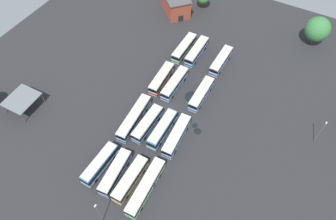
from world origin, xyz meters
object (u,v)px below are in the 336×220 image
Objects in this scene: bus_row2_slot0 at (134,118)px; bus_row3_slot1 at (115,172)px; bus_row0_slot0 at (184,48)px; lamp_post_far_corner at (99,213)px; tree_north_edge at (318,29)px; bus_row0_slot1 at (197,51)px; bus_row2_slot3 at (177,136)px; bus_row2_slot1 at (147,124)px; bus_row1_slot3 at (201,94)px; bus_row3_slot0 at (100,164)px; bus_row1_slot1 at (175,83)px; lamp_post_by_building at (321,131)px; bus_row3_slot2 at (130,179)px; depot_building at (175,3)px; bus_row3_slot3 at (146,187)px; maintenance_shelter at (21,99)px; bus_row1_slot0 at (162,78)px; bus_row0_slot3 at (221,61)px; bus_row2_slot2 at (162,129)px.

bus_row2_slot0 and bus_row3_slot1 have the same top height.
bus_row0_slot0 is at bearing -173.26° from bus_row3_slot1.
tree_north_edge is at bearing 162.25° from lamp_post_far_corner.
bus_row2_slot3 is at bearing 16.63° from bus_row0_slot1.
bus_row2_slot0 and bus_row2_slot1 have the same top height.
bus_row1_slot3 is 32.31m from bus_row3_slot0.
bus_row1_slot1 is at bearing 173.68° from bus_row3_slot0.
bus_row3_slot2 is at bearing -47.13° from lamp_post_by_building.
depot_building is at bearing -167.99° from bus_row3_slot0.
bus_row3_slot0 is at bearing 12.01° from depot_building.
depot_building reaches higher than bus_row3_slot2.
lamp_post_by_building is at bearing 126.92° from bus_row3_slot0.
bus_row0_slot0 is 31.65m from bus_row2_slot3.
depot_building is (-61.03, -17.24, 1.48)m from bus_row3_slot1.
bus_row1_slot3 is 0.80× the size of bus_row3_slot3.
bus_row3_slot0 is (30.23, -11.40, -0.00)m from bus_row1_slot3.
tree_north_edge reaches higher than maintenance_shelter.
bus_row2_slot1 and bus_row3_slot0 have the same top height.
bus_row0_slot1 is 44.80m from bus_row3_slot1.
bus_row3_slot3 is (29.66, 12.92, 0.00)m from bus_row1_slot0.
maintenance_shelter is at bearing -69.11° from lamp_post_by_building.
bus_row0_slot0 is at bearing 145.41° from maintenance_shelter.
bus_row0_slot0 and bus_row3_slot1 have the same top height.
bus_row1_slot1 is 30.16m from bus_row3_slot1.
bus_row0_slot1 is 50.80m from maintenance_shelter.
bus_row2_slot0 is 1.29× the size of bus_row2_slot1.
bus_row3_slot3 is at bearing 1.34° from bus_row2_slot3.
bus_row2_slot0 is 1.25× the size of bus_row3_slot2.
bus_row2_slot0 is (29.65, -11.19, 0.00)m from bus_row0_slot3.
bus_row1_slot0 and bus_row3_slot0 have the same top height.
bus_row1_slot1 is at bearing -173.84° from lamp_post_far_corner.
bus_row3_slot2 is 1.28× the size of lamp_post_far_corner.
bus_row3_slot2 is at bearing 29.54° from bus_row2_slot0.
bus_row2_slot3 is 17.05m from bus_row3_slot1.
bus_row2_slot3 is 0.84× the size of bus_row3_slot3.
bus_row1_slot3 is 0.81× the size of depot_building.
depot_building is (-46.10, -16.70, 1.48)m from bus_row2_slot1.
bus_row0_slot1 is at bearing -173.41° from bus_row3_slot2.
bus_row2_slot0 is 47.89m from depot_building.
bus_row1_slot1 is 30.29m from bus_row3_slot0.
bus_row0_slot3 is 1.40× the size of lamp_post_by_building.
bus_row1_slot3 is 42.49m from tree_north_edge.
lamp_post_far_corner is at bearing 9.04° from bus_row0_slot0.
lamp_post_far_corner reaches higher than depot_building.
bus_row1_slot0 is at bearing -149.68° from bus_row2_slot2.
bus_row1_slot1 is 1.40× the size of maintenance_shelter.
depot_building is 1.56× the size of lamp_post_far_corner.
bus_row1_slot0 is 31.06m from bus_row3_slot2.
bus_row1_slot3 is 40.47m from lamp_post_far_corner.
bus_row0_slot1 is 1.03× the size of bus_row1_slot3.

